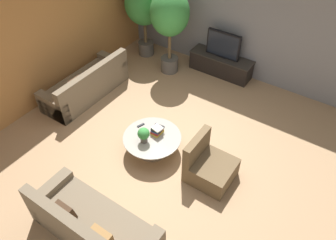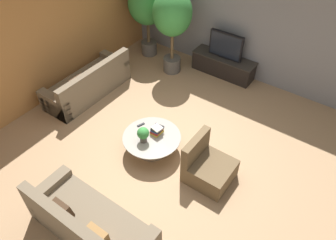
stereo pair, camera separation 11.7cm
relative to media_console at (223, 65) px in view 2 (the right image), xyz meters
The scene contains 14 objects.
ground_plane 2.97m from the media_console, 83.93° to the right, with size 24.00×24.00×0.00m, color #9E7A56.
back_wall_stone 1.32m from the media_console, 45.66° to the left, with size 7.40×0.12×3.00m, color slate.
side_wall_left 4.21m from the media_console, 137.09° to the right, with size 0.12×7.40×3.00m, color #B2753D.
media_console is the anchor object (origin of this frame).
television 0.57m from the media_console, 90.00° to the right, with size 0.88×0.13×0.66m.
coffee_table 3.20m from the media_console, 87.36° to the right, with size 1.14×1.14×0.39m.
couch_by_wall 3.42m from the media_console, 130.19° to the right, with size 0.84×2.17×0.84m.
couch_near_entry 5.22m from the media_console, 84.90° to the right, with size 2.12×0.84×0.84m.
armchair_wicker 3.42m from the media_console, 66.35° to the right, with size 0.80×0.76×0.86m.
potted_palm_tall 2.46m from the media_console, behind, with size 0.99×0.99×2.00m.
potted_palm_corner 1.81m from the media_console, 150.90° to the right, with size 0.94×0.94×2.16m.
potted_plant_tabletop 3.39m from the media_console, 88.47° to the right, with size 0.23×0.23×0.33m.
book_stack 3.07m from the media_console, 86.81° to the right, with size 0.23×0.25×0.18m.
remote_black 3.08m from the media_console, 94.28° to the right, with size 0.04×0.16×0.02m, color black.
Camera 2 is at (2.67, -3.68, 4.94)m, focal length 35.00 mm.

